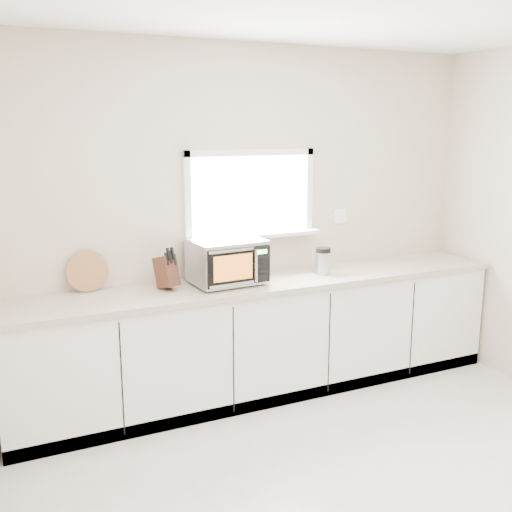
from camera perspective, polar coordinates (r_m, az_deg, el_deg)
ground at (r=3.67m, az=13.56°, el=-22.55°), size 4.00×4.00×0.00m
back_wall at (r=4.78m, az=-0.61°, el=3.70°), size 4.00×0.17×2.70m
cabinets at (r=4.75m, az=0.90°, el=-7.87°), size 3.92×0.60×0.88m
countertop at (r=4.60m, az=0.98°, el=-2.52°), size 3.92×0.64×0.04m
microwave at (r=4.45m, az=-2.74°, el=-0.47°), size 0.54×0.44×0.33m
knife_block at (r=4.35m, az=-8.51°, el=-1.42°), size 0.17×0.24×0.31m
cutting_board at (r=4.42m, az=-15.78°, el=-1.40°), size 0.29×0.07×0.29m
coffee_grinder at (r=4.80m, az=6.39°, el=-0.43°), size 0.15×0.15×0.22m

